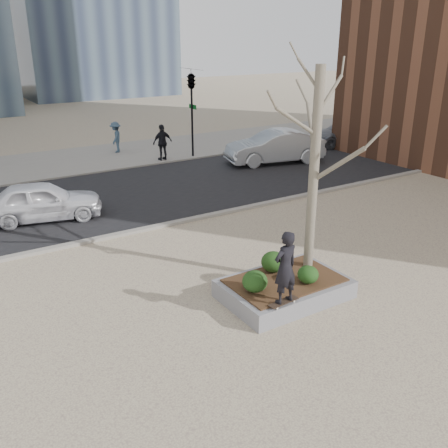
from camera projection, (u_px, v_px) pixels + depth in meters
ground at (251, 308)px, 11.89m from camera, size 120.00×120.00×0.00m
street at (106, 198)px, 19.78m from camera, size 60.00×8.00×0.02m
far_sidewalk at (58, 162)px, 25.31m from camera, size 60.00×6.00×0.02m
planter at (284, 289)px, 12.31m from camera, size 3.00×2.00×0.45m
planter_mulch at (285, 280)px, 12.22m from camera, size 2.70×1.70×0.04m
sycamore_tree at (316, 139)px, 11.78m from camera, size 2.80×2.80×6.60m
shrub_left at (255, 281)px, 11.57m from camera, size 0.60×0.60×0.51m
shrub_middle at (273, 262)px, 12.54m from camera, size 0.62×0.62×0.53m
shrub_right at (308, 275)px, 11.98m from camera, size 0.51×0.51×0.43m
skateboard at (283, 303)px, 11.15m from camera, size 0.79×0.27×0.08m
skateboarder at (285, 267)px, 10.84m from camera, size 0.64×0.44×1.68m
police_car at (42, 201)px, 17.27m from camera, size 4.28×2.51×1.37m
car_silver at (275, 147)px, 24.98m from camera, size 5.19×2.87×1.62m
car_third at (347, 133)px, 29.00m from camera, size 5.30×3.21×1.44m
pedestrian_b at (116, 137)px, 27.19m from camera, size 1.09×1.23×1.66m
pedestrian_c at (163, 142)px, 25.46m from camera, size 1.10×0.52×1.83m
traffic_light_far at (192, 114)px, 25.86m from camera, size 0.60×2.48×4.50m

